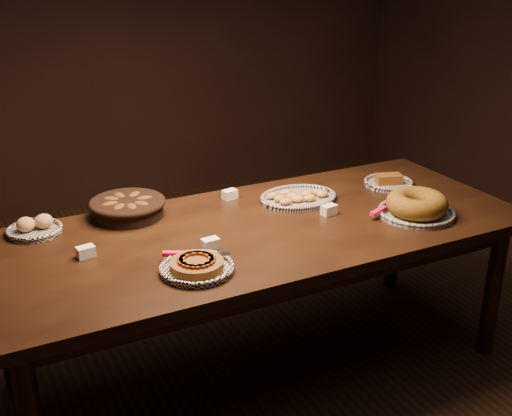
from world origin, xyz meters
name	(u,v)px	position (x,y,z in m)	size (l,w,h in m)	color
ground	(260,368)	(0.00, 0.00, 0.00)	(5.00, 5.00, 0.00)	black
buffet_table	(260,242)	(0.00, 0.00, 0.68)	(2.40, 1.00, 0.75)	black
apple_tart_plate	(197,266)	(-0.41, -0.26, 0.77)	(0.30, 0.30, 0.06)	white
madeleine_platter	(298,197)	(0.31, 0.20, 0.77)	(0.38, 0.31, 0.04)	black
bundt_cake_plate	(417,206)	(0.69, -0.21, 0.80)	(0.40, 0.35, 0.11)	black
croissant_basket	(128,206)	(-0.49, 0.38, 0.80)	(0.42, 0.42, 0.09)	black
bread_roll_plate	(35,228)	(-0.90, 0.38, 0.77)	(0.24, 0.24, 0.07)	white
loaf_plate	(388,182)	(0.83, 0.17, 0.77)	(0.25, 0.25, 0.06)	black
tent_cards	(261,216)	(0.03, 0.06, 0.77)	(1.66, 0.53, 0.04)	white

